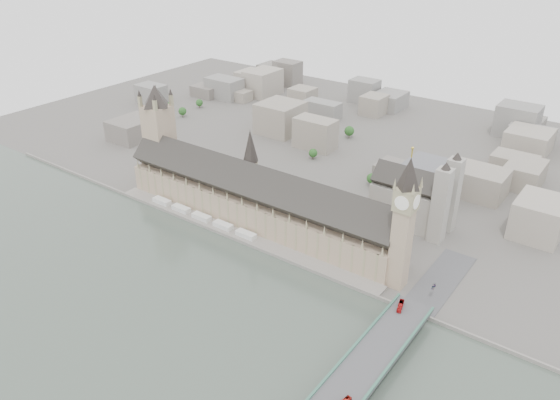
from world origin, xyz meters
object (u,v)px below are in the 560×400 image
Objects in this scene: westminster_abbey at (415,199)px; car_approach at (433,287)px; red_bus_north at (400,306)px; westminster_bridge at (362,373)px; victoria_tower at (159,131)px; palace_of_westminster at (256,199)px; elizabeth_tower at (404,215)px.

westminster_abbey reaches higher than car_approach.
red_bus_north reaches higher than car_approach.
victoria_tower is at bearing 158.22° from westminster_bridge.
palace_of_westminster reaches higher than red_bus_north.
car_approach reaches higher than westminster_bridge.
palace_of_westminster is at bearing -2.96° from victoria_tower.
elizabeth_tower is 54.47m from car_approach.
westminster_bridge is at bearing -74.36° from westminster_abbey.
palace_of_westminster is 195.05m from westminster_bridge.
palace_of_westminster is at bearing 175.15° from elizabeth_tower.
victoria_tower is (-260.00, 18.00, -2.88)m from elizabeth_tower.
red_bus_north is at bearing -10.73° from victoria_tower.
car_approach is at bearing -2.68° from elizabeth_tower.
red_bus_north reaches higher than westminster_bridge.
westminster_bridge is 94.47m from car_approach.
elizabeth_tower is 60.66m from red_bus_north.
westminster_abbey is (-51.08, 182.50, 19.96)m from westminster_bridge.
elizabeth_tower is 96.91m from westminster_abbey.
elizabeth_tower is at bearing 170.58° from car_approach.
westminster_abbey is at bearing 114.96° from car_approach.
elizabeth_tower is 19.50× the size of car_approach.
westminster_abbey is at bearing 16.50° from victoria_tower.
westminster_bridge is (24.00, -95.50, -52.96)m from elizabeth_tower.
red_bus_north is (-5.53, 60.71, 6.84)m from westminster_bridge.
westminster_bridge is at bearing -33.49° from palace_of_westminster.
victoria_tower is 8.13× the size of red_bus_north.
elizabeth_tower reaches higher than red_bus_north.
elizabeth_tower reaches higher than palace_of_westminster.
palace_of_westminster is 134.09m from westminster_abbey.
palace_of_westminster is at bearing 148.67° from red_bus_north.
red_bus_north is at bearing 95.20° from westminster_bridge.
red_bus_north is (156.47, -46.49, -10.74)m from palace_of_westminster.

